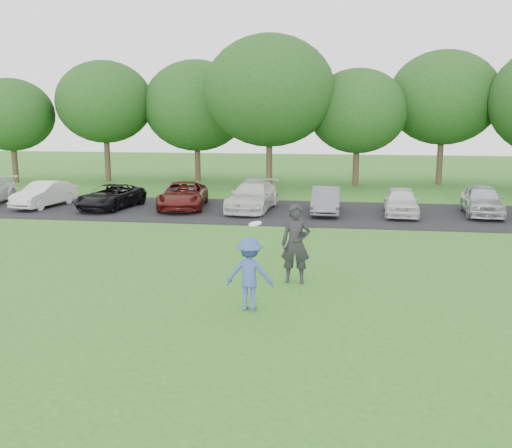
{
  "coord_description": "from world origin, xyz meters",
  "views": [
    {
      "loc": [
        2.27,
        -11.28,
        4.19
      ],
      "look_at": [
        0.0,
        3.5,
        1.3
      ],
      "focal_mm": 40.0,
      "sensor_mm": 36.0,
      "label": 1
    }
  ],
  "objects": [
    {
      "name": "ground",
      "position": [
        0.0,
        0.0,
        0.0
      ],
      "size": [
        100.0,
        100.0,
        0.0
      ],
      "primitive_type": "plane",
      "color": "#2B6B1E",
      "rests_on": "ground"
    },
    {
      "name": "parking_lot",
      "position": [
        0.0,
        13.0,
        0.01
      ],
      "size": [
        32.0,
        6.5,
        0.03
      ],
      "primitive_type": "cube",
      "color": "black",
      "rests_on": "ground"
    },
    {
      "name": "frisbee_player",
      "position": [
        0.33,
        0.44,
        0.8
      ],
      "size": [
        1.04,
        0.62,
        1.99
      ],
      "color": "#354D96",
      "rests_on": "ground"
    },
    {
      "name": "camera_bystander",
      "position": [
        1.14,
        2.6,
        1.0
      ],
      "size": [
        0.73,
        0.48,
        2.0
      ],
      "color": "black",
      "rests_on": "ground"
    },
    {
      "name": "parked_cars",
      "position": [
        0.11,
        12.96,
        0.61
      ],
      "size": [
        30.7,
        4.86,
        1.25
      ],
      "color": "silver",
      "rests_on": "parking_lot"
    },
    {
      "name": "tree_row",
      "position": [
        1.51,
        22.76,
        4.91
      ],
      "size": [
        42.39,
        9.85,
        8.64
      ],
      "color": "#38281C",
      "rests_on": "ground"
    }
  ]
}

